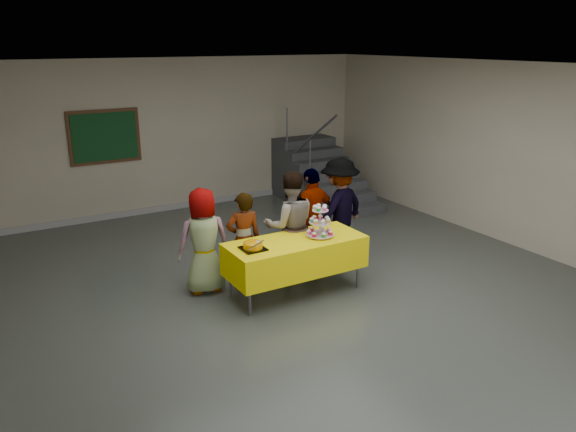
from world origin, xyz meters
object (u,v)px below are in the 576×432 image
(cupcake_stand, at_px, (320,223))
(schoolchild_a, at_px, (204,241))
(noticeboard, at_px, (105,137))
(bear_cake, at_px, (253,245))
(schoolchild_e, at_px, (339,209))
(schoolchild_c, at_px, (290,226))
(schoolchild_b, at_px, (244,240))
(staircase, at_px, (317,177))
(bake_table, at_px, (296,255))
(schoolchild_d, at_px, (312,217))

(cupcake_stand, relative_size, schoolchild_a, 0.31)
(cupcake_stand, xyz_separation_m, noticeboard, (-1.71, 4.66, 0.65))
(bear_cake, xyz_separation_m, schoolchild_e, (1.92, 0.81, -0.03))
(bear_cake, distance_m, noticeboard, 4.76)
(cupcake_stand, height_order, schoolchild_e, schoolchild_e)
(schoolchild_c, bearing_deg, bear_cake, 49.11)
(schoolchild_b, bearing_deg, staircase, -127.15)
(bake_table, relative_size, cupcake_stand, 4.22)
(schoolchild_e, bearing_deg, schoolchild_c, -1.89)
(staircase, bearing_deg, schoolchild_a, -141.31)
(cupcake_stand, height_order, schoolchild_c, schoolchild_c)
(bear_cake, relative_size, schoolchild_b, 0.26)
(schoolchild_b, bearing_deg, noticeboard, -68.97)
(bear_cake, xyz_separation_m, schoolchild_c, (0.86, 0.53, -0.04))
(bear_cake, height_order, schoolchild_d, schoolchild_d)
(schoolchild_c, bearing_deg, cupcake_stand, 122.25)
(schoolchild_a, relative_size, schoolchild_b, 1.08)
(staircase, relative_size, noticeboard, 1.85)
(schoolchild_a, bearing_deg, schoolchild_e, -171.22)
(bear_cake, bearing_deg, schoolchild_b, 74.98)
(cupcake_stand, xyz_separation_m, schoolchild_c, (-0.14, 0.55, -0.16))
(schoolchild_b, height_order, staircase, staircase)
(cupcake_stand, height_order, staircase, staircase)
(cupcake_stand, height_order, bear_cake, cupcake_stand)
(bear_cake, bearing_deg, bake_table, 2.25)
(schoolchild_c, distance_m, schoolchild_e, 1.09)
(schoolchild_a, bearing_deg, schoolchild_b, 176.22)
(schoolchild_d, bearing_deg, schoolchild_c, 15.73)
(bake_table, distance_m, schoolchild_b, 0.77)
(schoolchild_e, bearing_deg, schoolchild_d, -15.53)
(cupcake_stand, relative_size, noticeboard, 0.34)
(schoolchild_c, bearing_deg, schoolchild_b, 10.81)
(staircase, xyz_separation_m, noticeboard, (-4.18, 0.84, 1.11))
(cupcake_stand, bearing_deg, schoolchild_a, 152.34)
(bake_table, bearing_deg, schoolchild_b, 129.56)
(schoolchild_a, relative_size, schoolchild_e, 0.91)
(bear_cake, bearing_deg, staircase, 47.54)
(bake_table, distance_m, cupcake_stand, 0.54)
(bake_table, bearing_deg, cupcake_stand, -7.13)
(schoolchild_b, bearing_deg, schoolchild_c, -177.79)
(cupcake_stand, xyz_separation_m, schoolchild_a, (-1.39, 0.73, -0.22))
(staircase, bearing_deg, schoolchild_d, -124.57)
(schoolchild_c, xyz_separation_m, noticeboard, (-1.56, 4.11, 0.81))
(bake_table, xyz_separation_m, schoolchild_a, (-1.03, 0.68, 0.17))
(bear_cake, height_order, schoolchild_e, schoolchild_e)
(schoolchild_e, bearing_deg, schoolchild_b, -10.35)
(schoolchild_d, height_order, staircase, staircase)
(cupcake_stand, bearing_deg, bear_cake, 178.91)
(schoolchild_b, bearing_deg, cupcake_stand, 152.09)
(cupcake_stand, relative_size, schoolchild_e, 0.28)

